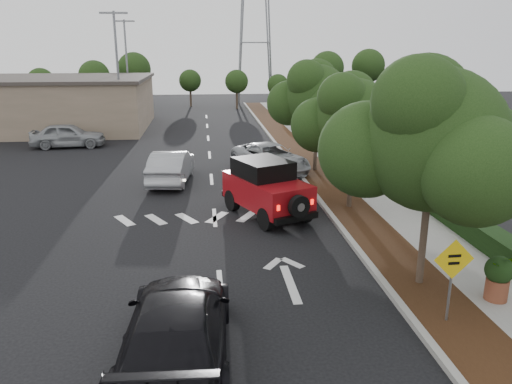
{
  "coord_description": "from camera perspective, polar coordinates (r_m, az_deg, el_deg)",
  "views": [
    {
      "loc": [
        -0.35,
        -12.76,
        6.5
      ],
      "look_at": [
        1.33,
        3.0,
        1.88
      ],
      "focal_mm": 35.0,
      "sensor_mm": 36.0,
      "label": 1
    }
  ],
  "objects": [
    {
      "name": "curb",
      "position": [
        26.05,
        5.06,
        1.9
      ],
      "size": [
        0.2,
        70.0,
        0.15
      ],
      "primitive_type": "cube",
      "color": "#9E9B93",
      "rests_on": "ground"
    },
    {
      "name": "speed_hump_sign",
      "position": [
        12.75,
        21.54,
        -8.24
      ],
      "size": [
        0.99,
        0.09,
        2.11
      ],
      "rotation": [
        0.0,
        0.0,
        0.02
      ],
      "color": "slate",
      "rests_on": "ground"
    },
    {
      "name": "black_suv_oncoming",
      "position": [
        11.05,
        -8.97,
        -15.07
      ],
      "size": [
        2.47,
        5.57,
        1.59
      ],
      "primitive_type": "imported",
      "rotation": [
        0.0,
        0.0,
        3.1
      ],
      "color": "black",
      "rests_on": "ground"
    },
    {
      "name": "ground",
      "position": [
        14.32,
        -4.1,
        -10.8
      ],
      "size": [
        120.0,
        120.0,
        0.0
      ],
      "primitive_type": "plane",
      "color": "black",
      "rests_on": "ground"
    },
    {
      "name": "sidewalk",
      "position": [
        26.76,
        11.17,
        2.0
      ],
      "size": [
        2.0,
        70.0,
        0.12
      ],
      "primitive_type": "cube",
      "color": "gray",
      "rests_on": "ground"
    },
    {
      "name": "street_tree_near",
      "position": [
        15.1,
        18.09,
        -10.13
      ],
      "size": [
        3.8,
        3.8,
        5.92
      ],
      "primitive_type": null,
      "color": "#1A3210",
      "rests_on": "ground"
    },
    {
      "name": "silver_suv_ahead",
      "position": [
        26.92,
        1.63,
        3.9
      ],
      "size": [
        4.32,
        5.94,
        1.5
      ],
      "primitive_type": "imported",
      "rotation": [
        0.0,
        0.0,
        0.38
      ],
      "color": "#A8ABB0",
      "rests_on": "ground"
    },
    {
      "name": "street_tree_mid",
      "position": [
        21.18,
        10.54,
        -1.92
      ],
      "size": [
        3.2,
        3.2,
        5.32
      ],
      "primitive_type": null,
      "color": "#1A3210",
      "rests_on": "ground"
    },
    {
      "name": "silver_sedan_oncoming",
      "position": [
        25.14,
        -9.66,
        2.9
      ],
      "size": [
        2.22,
        5.0,
        1.59
      ],
      "primitive_type": "imported",
      "rotation": [
        0.0,
        0.0,
        3.03
      ],
      "color": "#A2A5AA",
      "rests_on": "ground"
    },
    {
      "name": "hedge",
      "position": [
        27.12,
        14.04,
        2.75
      ],
      "size": [
        0.8,
        70.0,
        0.8
      ],
      "primitive_type": "cube",
      "color": "black",
      "rests_on": "ground"
    },
    {
      "name": "parked_suv",
      "position": [
        35.92,
        -20.7,
        6.09
      ],
      "size": [
        4.88,
        2.19,
        1.63
      ],
      "primitive_type": "imported",
      "rotation": [
        0.0,
        0.0,
        1.63
      ],
      "color": "#919498",
      "rests_on": "ground"
    },
    {
      "name": "light_pole_b",
      "position": [
        51.67,
        -14.15,
        8.53
      ],
      "size": [
        2.0,
        0.22,
        9.0
      ],
      "primitive_type": null,
      "color": "slate",
      "rests_on": "ground"
    },
    {
      "name": "street_tree_far",
      "position": [
        27.22,
        6.72,
        2.31
      ],
      "size": [
        3.4,
        3.4,
        5.62
      ],
      "primitive_type": null,
      "color": "#1A3210",
      "rests_on": "ground"
    },
    {
      "name": "red_jeep",
      "position": [
        19.8,
        0.94,
        0.54
      ],
      "size": [
        3.41,
        4.59,
        2.25
      ],
      "rotation": [
        0.0,
        0.0,
        0.42
      ],
      "color": "black",
      "rests_on": "ground"
    },
    {
      "name": "terracotta_planter",
      "position": [
        14.51,
        26.0,
        -8.41
      ],
      "size": [
        0.73,
        0.73,
        1.27
      ],
      "rotation": [
        0.0,
        0.0,
        0.09
      ],
      "color": "brown",
      "rests_on": "ground"
    },
    {
      "name": "transmission_tower",
      "position": [
        61.43,
        -0.12,
        10.17
      ],
      "size": [
        7.0,
        4.0,
        28.0
      ],
      "primitive_type": null,
      "color": "slate",
      "rests_on": "ground"
    },
    {
      "name": "commercial_building",
      "position": [
        45.76,
        -26.4,
        8.94
      ],
      "size": [
        22.0,
        12.0,
        4.0
      ],
      "primitive_type": "cube",
      "color": "#7D6C56",
      "rests_on": "ground"
    },
    {
      "name": "planting_strip",
      "position": [
        26.27,
        7.2,
        1.92
      ],
      "size": [
        1.8,
        70.0,
        0.12
      ],
      "primitive_type": "cube",
      "color": "black",
      "rests_on": "ground"
    },
    {
      "name": "light_pole_a",
      "position": [
        39.78,
        -14.99,
        6.29
      ],
      "size": [
        2.0,
        0.22,
        9.0
      ],
      "primitive_type": null,
      "color": "slate",
      "rests_on": "ground"
    }
  ]
}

